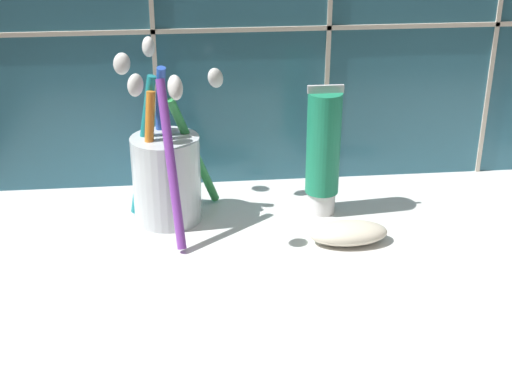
% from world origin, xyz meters
% --- Properties ---
extents(sink_counter, '(0.76, 0.39, 0.02)m').
position_xyz_m(sink_counter, '(0.00, 0.00, 0.01)').
color(sink_counter, white).
rests_on(sink_counter, ground).
extents(toothbrush_cup, '(0.12, 0.16, 0.18)m').
position_xyz_m(toothbrush_cup, '(-0.16, 0.10, 0.07)').
color(toothbrush_cup, silver).
rests_on(toothbrush_cup, sink_counter).
extents(toothpaste_tube, '(0.04, 0.04, 0.14)m').
position_xyz_m(toothpaste_tube, '(0.00, 0.10, 0.09)').
color(toothpaste_tube, white).
rests_on(toothpaste_tube, sink_counter).
extents(soap_bar, '(0.08, 0.04, 0.02)m').
position_xyz_m(soap_bar, '(0.01, 0.03, 0.03)').
color(soap_bar, silver).
rests_on(soap_bar, sink_counter).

